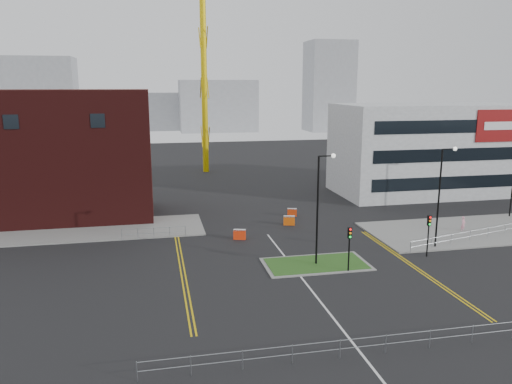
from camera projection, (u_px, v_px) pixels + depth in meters
ground at (326, 308)px, 32.96m from camera, size 200.00×200.00×0.00m
pavement_left at (63, 232)px, 50.03m from camera, size 28.00×8.00×0.12m
pavement_right at (485, 230)px, 50.73m from camera, size 24.00×10.00×0.12m
island_kerb at (316, 264)px, 41.01m from camera, size 8.60×4.60×0.08m
grass_island at (316, 264)px, 41.00m from camera, size 8.00×4.00×0.12m
brick_building at (38, 157)px, 53.75m from camera, size 24.20×10.07×14.24m
office_block at (430, 149)px, 67.48m from camera, size 25.00×12.20×12.00m
tower_crane at (238, 10)px, 81.08m from camera, size 52.98×3.65×38.38m
streetlamp_island at (320, 200)px, 39.92m from camera, size 1.46×0.36×9.18m
streetlamp_right_near at (442, 189)px, 44.23m from camera, size 1.46×0.36×9.18m
traffic_light_island at (349, 241)px, 38.94m from camera, size 0.28×0.33×3.65m
traffic_light_right at (429, 228)px, 42.45m from camera, size 0.28×0.33×3.65m
railing_front at (363, 343)px, 27.05m from camera, size 24.05×0.05×1.10m
railing_left at (154, 231)px, 47.85m from camera, size 6.05×0.05×1.10m
railing_right at (488, 231)px, 47.89m from camera, size 19.05×5.05×1.10m
centre_line at (316, 296)px, 34.87m from camera, size 0.15×30.00×0.01m
yellow_left_a at (180, 266)px, 40.74m from camera, size 0.12×24.00×0.01m
yellow_left_b at (184, 265)px, 40.80m from camera, size 0.12×24.00×0.01m
yellow_right_a at (412, 266)px, 40.59m from camera, size 0.12×20.00×0.01m
yellow_right_b at (415, 266)px, 40.65m from camera, size 0.12×20.00×0.01m
skyline_a at (43, 98)px, 137.56m from camera, size 18.00×12.00×22.00m
skyline_b at (218, 106)px, 157.71m from camera, size 24.00×12.00×16.00m
skyline_c at (329, 87)px, 158.63m from camera, size 14.00×12.00×28.00m
skyline_d at (160, 111)px, 164.12m from camera, size 30.00×12.00×12.00m
pedestrian at (463, 224)px, 50.10m from camera, size 0.68×0.61×1.57m
barrier_left at (240, 234)px, 47.64m from camera, size 1.22×0.69×0.98m
barrier_mid at (289, 220)px, 52.51m from camera, size 1.24×0.66×1.00m
barrier_right at (292, 212)px, 56.09m from camera, size 1.11×0.62×0.89m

